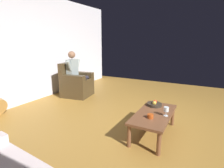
{
  "coord_description": "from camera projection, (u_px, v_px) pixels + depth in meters",
  "views": [
    {
      "loc": [
        3.02,
        0.86,
        1.53
      ],
      "look_at": [
        -0.33,
        -0.97,
        0.62
      ],
      "focal_mm": 28.71,
      "sensor_mm": 36.0,
      "label": 1
    }
  ],
  "objects": [
    {
      "name": "ground_plane",
      "position": [
        149.0,
        126.0,
        3.33
      ],
      "size": [
        7.61,
        7.61,
        0.0
      ],
      "primitive_type": "plane",
      "color": "olive"
    },
    {
      "name": "coffee_table",
      "position": [
        154.0,
        116.0,
        2.94
      ],
      "size": [
        1.15,
        0.55,
        0.39
      ],
      "rotation": [
        0.0,
        0.0,
        0.01
      ],
      "color": "brown",
      "rests_on": "ground"
    },
    {
      "name": "wine_glass_near",
      "position": [
        166.0,
        110.0,
        2.8
      ],
      "size": [
        0.08,
        0.08,
        0.15
      ],
      "color": "silver",
      "rests_on": "coffee_table"
    },
    {
      "name": "wall_back",
      "position": [
        29.0,
        48.0,
        4.49
      ],
      "size": [
        6.74,
        0.06,
        2.74
      ],
      "primitive_type": "cube",
      "color": "silver",
      "rests_on": "ground"
    },
    {
      "name": "person_seated",
      "position": [
        76.0,
        73.0,
        5.02
      ],
      "size": [
        0.63,
        0.62,
        1.27
      ],
      "rotation": [
        0.0,
        0.0,
        0.17
      ],
      "color": "#8F9D9B",
      "rests_on": "ground"
    },
    {
      "name": "candle_jar",
      "position": [
        150.0,
        116.0,
        2.73
      ],
      "size": [
        0.09,
        0.09,
        0.06
      ],
      "primitive_type": "cylinder",
      "color": "#AE4617",
      "rests_on": "coffee_table"
    },
    {
      "name": "fruit_bowl",
      "position": [
        154.0,
        104.0,
        3.25
      ],
      "size": [
        0.26,
        0.26,
        0.11
      ],
      "color": "#312920",
      "rests_on": "coffee_table"
    },
    {
      "name": "armchair",
      "position": [
        76.0,
        84.0,
        5.1
      ],
      "size": [
        0.84,
        0.84,
        0.95
      ],
      "rotation": [
        0.0,
        0.0,
        0.17
      ],
      "color": "#41321D",
      "rests_on": "ground"
    }
  ]
}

